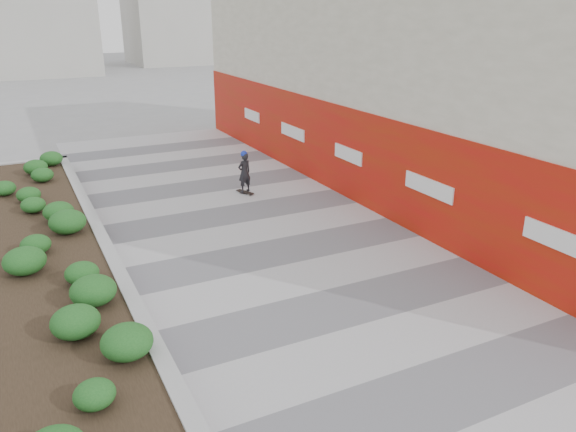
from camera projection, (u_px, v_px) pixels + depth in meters
name	position (u px, v px, depth m)	size (l,w,h in m)	color
ground	(396.00, 349.00, 10.47)	(160.00, 160.00, 0.00)	gray
walkway	(317.00, 283.00, 12.98)	(8.00, 36.00, 0.01)	#A8A8AD
building	(410.00, 70.00, 19.55)	(6.04, 24.08, 8.00)	beige
planter	(45.00, 247.00, 13.89)	(3.00, 18.00, 0.90)	#9E9EA0
manhole_cover	(336.00, 278.00, 13.19)	(0.44, 0.44, 0.01)	#595654
skateboarder	(244.00, 172.00, 19.00)	(0.56, 0.74, 1.51)	beige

